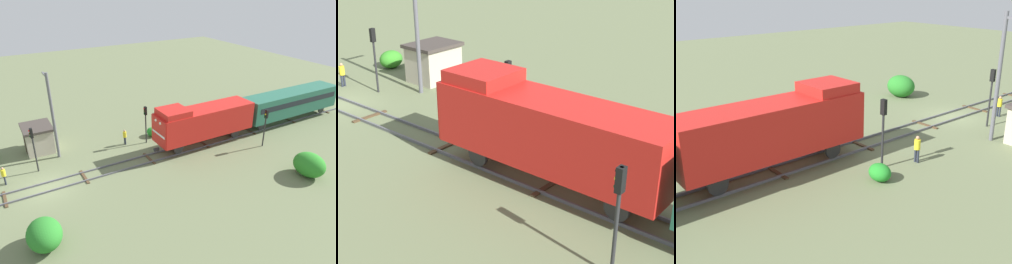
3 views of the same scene
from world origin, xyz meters
The scene contains 14 objects.
ground_plane centered at (0.00, 0.00, 0.00)m, with size 118.67×118.67×0.00m, color #66704C.
railway_track centered at (0.00, 0.00, 0.07)m, with size 2.40×79.12×0.16m.
locomotive centered at (0.00, 16.32, 2.77)m, with size 2.90×11.60×4.60m.
passenger_car_leading centered at (0.00, 29.66, 2.52)m, with size 2.84×14.00×3.66m.
traffic_signal_near centered at (-3.20, -0.11, 3.03)m, with size 0.32×0.34×4.37m.
traffic_signal_mid centered at (-3.40, 11.26, 2.90)m, with size 0.32×0.34×4.18m.
traffic_signal_far centered at (3.60, 21.67, 2.88)m, with size 0.32×0.34×4.14m.
worker_near_track centered at (-2.40, -2.99, 1.00)m, with size 0.38×0.38×1.70m.
worker_by_signal centered at (-4.20, 9.11, 1.00)m, with size 0.38×0.38×1.70m.
catenary_mast centered at (-5.06, 2.24, 4.58)m, with size 1.94×0.28×8.65m.
relay_hut centered at (-7.50, 0.87, 1.39)m, with size 3.50×2.90×2.74m.
bush_near centered at (9.87, 21.06, 1.08)m, with size 2.98×2.44×2.17m, color #2B8326.
bush_far centered at (6.97, -1.46, 1.02)m, with size 2.81×2.30×2.04m, color #267826.
bush_back centered at (-4.57, 12.60, 0.50)m, with size 1.37×1.12×1.00m, color #218326.
Camera 1 is at (25.45, -2.78, 16.31)m, focal length 35.00 mm.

